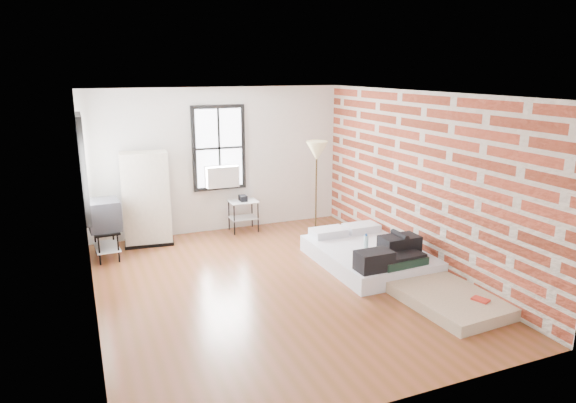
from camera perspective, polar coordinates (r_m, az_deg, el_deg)
name	(u,v)px	position (r m, az deg, el deg)	size (l,w,h in m)	color
ground	(275,286)	(7.74, -1.44, -9.32)	(6.00, 6.00, 0.00)	brown
room_shell	(280,166)	(7.63, -0.89, 4.02)	(5.02, 6.02, 2.80)	silver
mattress_main	(370,254)	(8.56, 9.10, -5.78)	(1.56, 2.11, 0.67)	white
mattress_bare	(427,285)	(7.70, 15.17, -8.90)	(1.20, 2.10, 0.44)	#CAB692
wardrobe	(146,199)	(9.59, -15.49, 0.25)	(0.90, 0.57, 1.70)	black
side_table	(243,207)	(10.12, -5.00, -0.59)	(0.55, 0.44, 0.73)	black
floor_lamp	(317,155)	(9.46, 3.20, 5.17)	(0.40, 0.40, 1.85)	#322610
tv_stand	(104,217)	(9.11, -19.72, -1.62)	(0.54, 0.74, 1.02)	black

